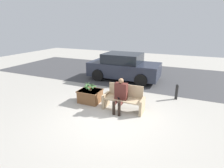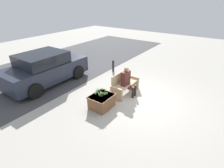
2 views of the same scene
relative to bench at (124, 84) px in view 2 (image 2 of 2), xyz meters
The scene contains 8 objects.
ground_plane 0.92m from the bench, 102.22° to the right, with size 30.00×30.00×0.00m, color #ADA89E.
road_surface 5.06m from the bench, 91.98° to the left, with size 20.00×6.00×0.01m, color #424244.
bench is the anchor object (origin of this frame).
person_seated 0.33m from the bench, 111.87° to the right, with size 0.44×0.59×1.23m.
planter_box 1.48m from the bench, behind, with size 0.87×0.75×0.51m.
potted_plant 1.50m from the bench, behind, with size 0.49×0.51×0.38m.
parked_car 3.86m from the bench, 109.91° to the left, with size 3.94×1.98×1.49m.
bollard_post 2.46m from the bench, 45.92° to the left, with size 0.13×0.13×0.66m.
Camera 2 is at (-5.64, -2.65, 3.77)m, focal length 28.00 mm.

